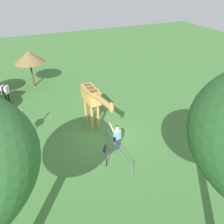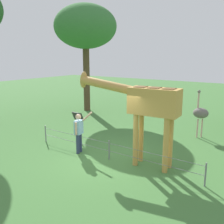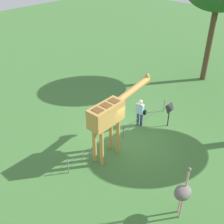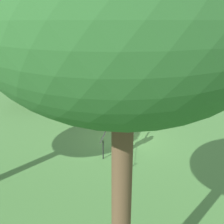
{
  "view_description": "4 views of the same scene",
  "coord_description": "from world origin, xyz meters",
  "px_view_note": "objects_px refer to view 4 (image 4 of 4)",
  "views": [
    {
      "loc": [
        10.72,
        -4.15,
        8.93
      ],
      "look_at": [
        -0.26,
        0.63,
        1.54
      ],
      "focal_mm": 36.59,
      "sensor_mm": 36.0,
      "label": 1
    },
    {
      "loc": [
        -5.21,
        7.41,
        3.83
      ],
      "look_at": [
        -0.25,
        0.3,
        1.89
      ],
      "focal_mm": 40.99,
      "sensor_mm": 36.0,
      "label": 2
    },
    {
      "loc": [
        -8.47,
        -7.39,
        8.83
      ],
      "look_at": [
        -0.84,
        0.1,
        1.94
      ],
      "focal_mm": 44.95,
      "sensor_mm": 36.0,
      "label": 3
    },
    {
      "loc": [
        12.77,
        1.02,
        6.13
      ],
      "look_at": [
        0.35,
        -0.76,
        1.63
      ],
      "focal_mm": 40.17,
      "sensor_mm": 36.0,
      "label": 4
    }
  ],
  "objects_px": {
    "ostrich": "(60,104)",
    "tree_northeast": "(124,25)",
    "shade_hut_near": "(58,65)",
    "giraffe": "(124,94)",
    "visitor": "(128,134)",
    "zebra": "(66,85)",
    "shade_hut_aside": "(31,72)",
    "info_sign": "(103,141)",
    "shade_hut_far": "(102,63)"
  },
  "relations": [
    {
      "from": "giraffe",
      "to": "tree_northeast",
      "type": "bearing_deg",
      "value": 5.07
    },
    {
      "from": "zebra",
      "to": "tree_northeast",
      "type": "xyz_separation_m",
      "value": [
        16.07,
        6.42,
        4.93
      ]
    },
    {
      "from": "giraffe",
      "to": "shade_hut_near",
      "type": "xyz_separation_m",
      "value": [
        -7.04,
        -6.51,
        0.44
      ]
    },
    {
      "from": "shade_hut_near",
      "to": "visitor",
      "type": "bearing_deg",
      "value": 35.86
    },
    {
      "from": "zebra",
      "to": "ostrich",
      "type": "height_order",
      "value": "ostrich"
    },
    {
      "from": "shade_hut_near",
      "to": "info_sign",
      "type": "relative_size",
      "value": 2.35
    },
    {
      "from": "ostrich",
      "to": "tree_northeast",
      "type": "bearing_deg",
      "value": 25.21
    },
    {
      "from": "shade_hut_near",
      "to": "info_sign",
      "type": "distance_m",
      "value": 12.33
    },
    {
      "from": "visitor",
      "to": "shade_hut_near",
      "type": "xyz_separation_m",
      "value": [
        -9.65,
        -6.98,
        1.73
      ]
    },
    {
      "from": "tree_northeast",
      "to": "info_sign",
      "type": "xyz_separation_m",
      "value": [
        -6.47,
        -1.53,
        -5.14
      ]
    },
    {
      "from": "shade_hut_far",
      "to": "zebra",
      "type": "bearing_deg",
      "value": -47.74
    },
    {
      "from": "ostrich",
      "to": "shade_hut_near",
      "type": "distance_m",
      "value": 6.85
    },
    {
      "from": "zebra",
      "to": "shade_hut_far",
      "type": "height_order",
      "value": "shade_hut_far"
    },
    {
      "from": "giraffe",
      "to": "shade_hut_near",
      "type": "height_order",
      "value": "giraffe"
    },
    {
      "from": "zebra",
      "to": "info_sign",
      "type": "xyz_separation_m",
      "value": [
        9.59,
        4.88,
        -0.21
      ]
    },
    {
      "from": "info_sign",
      "to": "zebra",
      "type": "bearing_deg",
      "value": -153.02
    },
    {
      "from": "zebra",
      "to": "ostrich",
      "type": "bearing_deg",
      "value": 13.99
    },
    {
      "from": "ostrich",
      "to": "tree_northeast",
      "type": "height_order",
      "value": "tree_northeast"
    },
    {
      "from": "giraffe",
      "to": "shade_hut_far",
      "type": "relative_size",
      "value": 1.25
    },
    {
      "from": "zebra",
      "to": "visitor",
      "type": "bearing_deg",
      "value": 35.0
    },
    {
      "from": "zebra",
      "to": "shade_hut_near",
      "type": "height_order",
      "value": "shade_hut_near"
    },
    {
      "from": "visitor",
      "to": "shade_hut_aside",
      "type": "relative_size",
      "value": 0.55
    },
    {
      "from": "tree_northeast",
      "to": "shade_hut_near",
      "type": "bearing_deg",
      "value": -156.66
    },
    {
      "from": "ostrich",
      "to": "shade_hut_aside",
      "type": "relative_size",
      "value": 0.73
    },
    {
      "from": "visitor",
      "to": "shade_hut_near",
      "type": "distance_m",
      "value": 12.04
    },
    {
      "from": "ostrich",
      "to": "info_sign",
      "type": "xyz_separation_m",
      "value": [
        4.41,
        3.59,
        -0.23
      ]
    },
    {
      "from": "shade_hut_near",
      "to": "tree_northeast",
      "type": "distance_m",
      "value": 19.03
    },
    {
      "from": "giraffe",
      "to": "ostrich",
      "type": "xyz_separation_m",
      "value": [
        -0.75,
        -4.23,
        -1.02
      ]
    },
    {
      "from": "giraffe",
      "to": "shade_hut_near",
      "type": "bearing_deg",
      "value": -137.23
    },
    {
      "from": "shade_hut_near",
      "to": "shade_hut_aside",
      "type": "xyz_separation_m",
      "value": [
        3.46,
        -0.83,
        -0.03
      ]
    },
    {
      "from": "giraffe",
      "to": "info_sign",
      "type": "distance_m",
      "value": 3.92
    },
    {
      "from": "visitor",
      "to": "ostrich",
      "type": "height_order",
      "value": "ostrich"
    },
    {
      "from": "giraffe",
      "to": "tree_northeast",
      "type": "distance_m",
      "value": 10.9
    },
    {
      "from": "visitor",
      "to": "info_sign",
      "type": "height_order",
      "value": "visitor"
    },
    {
      "from": "zebra",
      "to": "shade_hut_aside",
      "type": "height_order",
      "value": "shade_hut_aside"
    },
    {
      "from": "shade_hut_near",
      "to": "shade_hut_aside",
      "type": "bearing_deg",
      "value": -13.52
    },
    {
      "from": "shade_hut_aside",
      "to": "tree_northeast",
      "type": "xyz_separation_m",
      "value": [
        13.72,
        8.24,
        3.49
      ]
    },
    {
      "from": "ostrich",
      "to": "tree_northeast",
      "type": "xyz_separation_m",
      "value": [
        10.88,
        5.12,
        4.92
      ]
    },
    {
      "from": "visitor",
      "to": "info_sign",
      "type": "distance_m",
      "value": 1.52
    },
    {
      "from": "shade_hut_near",
      "to": "shade_hut_far",
      "type": "bearing_deg",
      "value": 109.84
    },
    {
      "from": "giraffe",
      "to": "visitor",
      "type": "distance_m",
      "value": 2.95
    },
    {
      "from": "info_sign",
      "to": "visitor",
      "type": "bearing_deg",
      "value": 133.77
    },
    {
      "from": "shade_hut_far",
      "to": "shade_hut_aside",
      "type": "xyz_separation_m",
      "value": [
        4.79,
        -4.51,
        -0.1
      ]
    },
    {
      "from": "shade_hut_aside",
      "to": "info_sign",
      "type": "height_order",
      "value": "shade_hut_aside"
    },
    {
      "from": "ostrich",
      "to": "info_sign",
      "type": "bearing_deg",
      "value": 39.16
    },
    {
      "from": "zebra",
      "to": "shade_hut_far",
      "type": "bearing_deg",
      "value": 132.26
    },
    {
      "from": "shade_hut_far",
      "to": "shade_hut_aside",
      "type": "distance_m",
      "value": 6.58
    },
    {
      "from": "shade_hut_aside",
      "to": "info_sign",
      "type": "relative_size",
      "value": 2.32
    },
    {
      "from": "visitor",
      "to": "ostrich",
      "type": "xyz_separation_m",
      "value": [
        -3.36,
        -4.69,
        0.27
      ]
    },
    {
      "from": "visitor",
      "to": "shade_hut_aside",
      "type": "distance_m",
      "value": 10.11
    }
  ]
}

